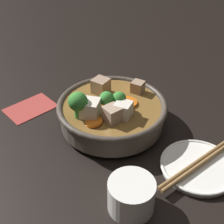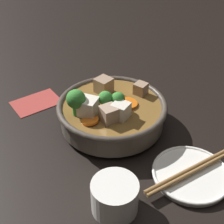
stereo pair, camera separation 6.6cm
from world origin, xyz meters
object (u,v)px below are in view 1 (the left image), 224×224
object	(u,v)px
stirfry_bowl	(111,111)
chopsticks_pair	(199,163)
side_saucer	(198,167)
tea_cup	(131,195)

from	to	relation	value
stirfry_bowl	chopsticks_pair	bearing A→B (deg)	81.46
stirfry_bowl	side_saucer	bearing A→B (deg)	81.46
tea_cup	chopsticks_pair	xyz separation A→B (m)	(-0.14, 0.07, -0.01)
side_saucer	stirfry_bowl	bearing A→B (deg)	-98.54
stirfry_bowl	tea_cup	world-z (taller)	stirfry_bowl
stirfry_bowl	tea_cup	distance (m)	0.21
tea_cup	chopsticks_pair	size ratio (longest dim) A/B	0.40
side_saucer	tea_cup	distance (m)	0.15
stirfry_bowl	chopsticks_pair	xyz separation A→B (m)	(0.03, 0.20, -0.02)
tea_cup	chopsticks_pair	bearing A→B (deg)	152.71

